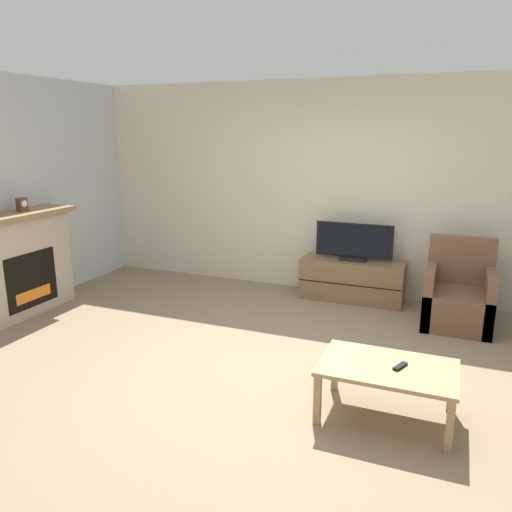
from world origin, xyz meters
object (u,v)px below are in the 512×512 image
Objects in this scene: mantel_clock at (22,204)px; armchair at (458,298)px; tv_stand at (352,280)px; remote at (400,366)px; coffee_table at (388,372)px; fireplace at (18,264)px; tv at (354,243)px.

mantel_clock is 0.16× the size of armchair.
tv_stand is 8.22× the size of remote.
tv_stand is 1.30× the size of coffee_table.
fireplace is 1.51× the size of armchair.
fireplace reaches higher than tv.
mantel_clock is 0.12× the size of tv_stand.
tv is at bearing 130.97° from remote.
tv_stand is at bearing 27.69° from mantel_clock.
fireplace reaches higher than tv_stand.
mantel_clock reaches higher than tv_stand.
armchair is 2.22m from remote.
tv is (-0.00, -0.00, 0.47)m from tv_stand.
mantel_clock is at bearing -152.34° from tv.
tv_stand is at bearing 90.00° from tv.
mantel_clock is 4.43m from remote.
remote is at bearing -71.43° from tv.
mantel_clock is at bearing 169.62° from coffee_table.
fireplace is 0.67m from mantel_clock.
fireplace is 3.96m from tv_stand.
tv is 6.12× the size of remote.
remote reaches higher than coffee_table.
coffee_table is at bearing -154.81° from remote.
tv_stand is (3.42, 1.80, -1.00)m from mantel_clock.
coffee_table is 6.30× the size of remote.
mantel_clock is at bearing -163.08° from armchair.
fireplace is at bearing -165.86° from remote.
fireplace is 1.49× the size of tv.
tv reaches higher than tv_stand.
fireplace is 4.27m from coffee_table.
armchair is at bearing 78.13° from coffee_table.
coffee_table is at bearing -8.48° from fireplace.
tv is 2.71m from remote.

